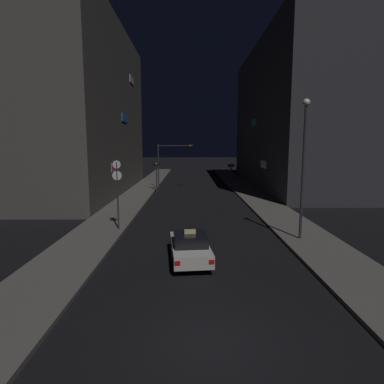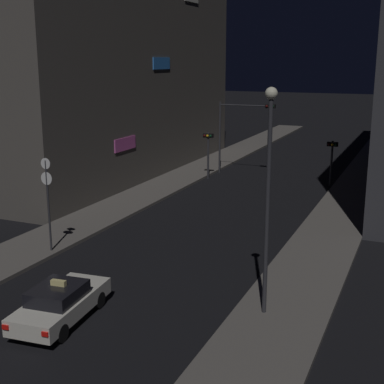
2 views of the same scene
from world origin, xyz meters
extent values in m
cube|color=#5B5651|center=(-6.68, 33.14, 0.09)|extent=(3.45, 70.28, 0.18)
cube|color=#5B5651|center=(6.68, 33.14, 0.09)|extent=(3.45, 70.28, 0.18)
cube|color=#514C47|center=(-12.69, 30.88, 9.79)|extent=(8.58, 29.34, 19.57)
cube|color=#D859B2|center=(-8.37, 25.02, 3.52)|extent=(0.08, 2.80, 0.90)
cube|color=#337FE5|center=(-8.37, 30.88, 9.00)|extent=(0.08, 2.80, 0.90)
cube|color=white|center=(8.37, 30.65, 3.48)|extent=(0.08, 2.80, 0.90)
cube|color=silver|center=(-0.61, 6.99, 0.62)|extent=(2.21, 4.55, 0.60)
cube|color=black|center=(-0.59, 6.80, 1.17)|extent=(1.77, 2.12, 0.50)
cube|color=red|center=(-1.14, 4.71, 0.72)|extent=(0.24, 0.08, 0.16)
cube|color=red|center=(0.35, 4.86, 0.72)|extent=(0.24, 0.08, 0.16)
cylinder|color=black|center=(-1.53, 8.28, 0.32)|extent=(0.28, 0.66, 0.64)
cylinder|color=black|center=(0.06, 8.43, 0.32)|extent=(0.28, 0.66, 0.64)
cylinder|color=black|center=(-1.27, 5.56, 0.32)|extent=(0.28, 0.66, 0.64)
cylinder|color=black|center=(0.32, 5.71, 0.32)|extent=(0.28, 0.66, 0.64)
cube|color=#F4E08C|center=(-0.60, 6.89, 1.52)|extent=(0.57, 0.23, 0.20)
cylinder|color=#2D2D33|center=(-4.71, 34.22, 2.98)|extent=(0.16, 0.16, 5.96)
cylinder|color=#2D2D33|center=(-2.60, 34.22, 5.71)|extent=(4.22, 0.10, 0.10)
cube|color=black|center=(-0.49, 34.22, 5.71)|extent=(0.80, 0.28, 0.32)
sphere|color=#3F0C0C|center=(-0.74, 34.04, 5.71)|extent=(0.20, 0.20, 0.20)
sphere|color=yellow|center=(-0.49, 34.04, 5.71)|extent=(0.20, 0.20, 0.20)
sphere|color=#0C3319|center=(-0.24, 34.04, 5.71)|extent=(0.20, 0.20, 0.20)
cylinder|color=#2D2D33|center=(-4.71, 31.62, 1.86)|extent=(0.16, 0.16, 3.73)
cube|color=black|center=(-4.71, 31.62, 3.48)|extent=(0.80, 0.28, 0.32)
sphere|color=#3F0C0C|center=(-4.96, 31.45, 3.48)|extent=(0.20, 0.20, 0.20)
sphere|color=yellow|center=(-4.71, 31.45, 3.48)|extent=(0.20, 0.20, 0.20)
sphere|color=#0C3319|center=(-4.46, 31.45, 3.48)|extent=(0.20, 0.20, 0.20)
cylinder|color=#2D2D33|center=(4.71, 32.85, 1.72)|extent=(0.16, 0.16, 3.44)
cube|color=black|center=(4.71, 32.85, 3.19)|extent=(0.80, 0.28, 0.32)
sphere|color=#3F0C0C|center=(4.46, 32.67, 3.19)|extent=(0.20, 0.20, 0.20)
sphere|color=yellow|center=(4.71, 32.67, 3.19)|extent=(0.20, 0.20, 0.20)
sphere|color=#0C3319|center=(4.96, 32.67, 3.19)|extent=(0.20, 0.20, 0.20)
cylinder|color=#2D2D33|center=(-5.38, 12.57, 2.42)|extent=(0.10, 0.10, 4.48)
cylinder|color=white|center=(-5.38, 12.55, 4.51)|extent=(0.53, 0.03, 0.53)
cylinder|color=white|center=(-5.38, 12.55, 3.79)|extent=(0.62, 0.03, 0.62)
cylinder|color=#2D2D33|center=(6.07, 10.26, 4.08)|extent=(0.16, 0.16, 7.79)
sphere|color=#EAE5C6|center=(6.07, 10.26, 8.19)|extent=(0.43, 0.43, 0.43)
camera|label=1|loc=(-0.62, -8.78, 5.76)|focal=30.45mm
camera|label=2|loc=(10.95, -7.72, 9.29)|focal=50.63mm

